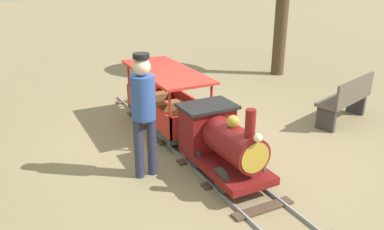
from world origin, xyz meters
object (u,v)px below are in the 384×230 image
Objects in this scene: passenger_car at (167,104)px; conductor_person at (143,107)px; park_bench at (346,100)px; locomotive at (221,140)px.

conductor_person is at bearing 56.47° from passenger_car.
passenger_car is 3.11m from park_bench.
conductor_person is (0.89, -0.41, 0.47)m from locomotive.
locomotive is 1.06× the size of park_bench.
park_bench is (-2.88, -0.58, -0.07)m from locomotive.
park_bench is (-3.76, -0.17, -0.54)m from conductor_person.
conductor_person reaches higher than passenger_car.
conductor_person is 3.81m from park_bench.
locomotive is 1.75m from passenger_car.
conductor_person reaches higher than locomotive.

